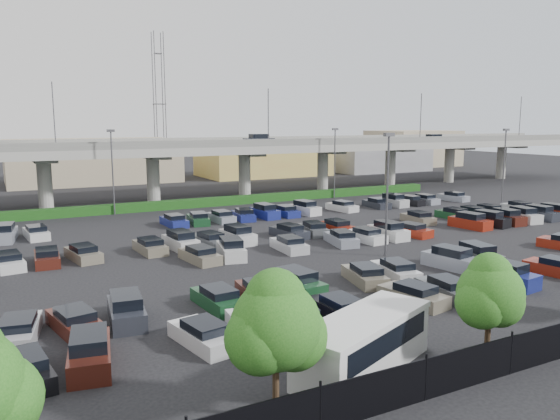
# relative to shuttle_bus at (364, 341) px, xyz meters

# --- Properties ---
(ground) EXTENTS (280.00, 280.00, 0.00)m
(ground) POSITION_rel_shuttle_bus_xyz_m (14.54, 24.56, -1.38)
(ground) COLOR black
(overpass) EXTENTS (150.00, 13.00, 15.80)m
(overpass) POSITION_rel_shuttle_bus_xyz_m (14.33, 56.53, 5.59)
(overpass) COLOR #999991
(overpass) RESTS_ON ground
(hedge) EXTENTS (66.00, 1.60, 1.10)m
(hedge) POSITION_rel_shuttle_bus_xyz_m (14.54, 49.56, -0.83)
(hedge) COLOR #123B11
(hedge) RESTS_ON ground
(shuttle_bus) EXTENTS (8.34, 5.49, 2.54)m
(shuttle_bus) POSITION_rel_shuttle_bus_xyz_m (0.00, 0.00, 0.00)
(shuttle_bus) COLOR silver
(shuttle_bus) RESTS_ON ground
(parked_cars) EXTENTS (62.97, 41.66, 1.67)m
(parked_cars) POSITION_rel_shuttle_bus_xyz_m (14.68, 20.73, -0.77)
(parked_cars) COLOR silver
(parked_cars) RESTS_ON ground
(light_poles) EXTENTS (66.90, 48.38, 10.30)m
(light_poles) POSITION_rel_shuttle_bus_xyz_m (10.41, 26.56, 4.86)
(light_poles) COLOR #4A4A4F
(light_poles) RESTS_ON ground
(distant_buildings) EXTENTS (138.00, 24.00, 9.00)m
(distant_buildings) POSITION_rel_shuttle_bus_xyz_m (26.92, 86.37, 2.36)
(distant_buildings) COLOR gray
(distant_buildings) RESTS_ON ground
(comm_tower) EXTENTS (2.40, 2.40, 30.00)m
(comm_tower) POSITION_rel_shuttle_bus_xyz_m (18.54, 98.56, 14.23)
(comm_tower) COLOR #4A4A4F
(comm_tower) RESTS_ON ground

